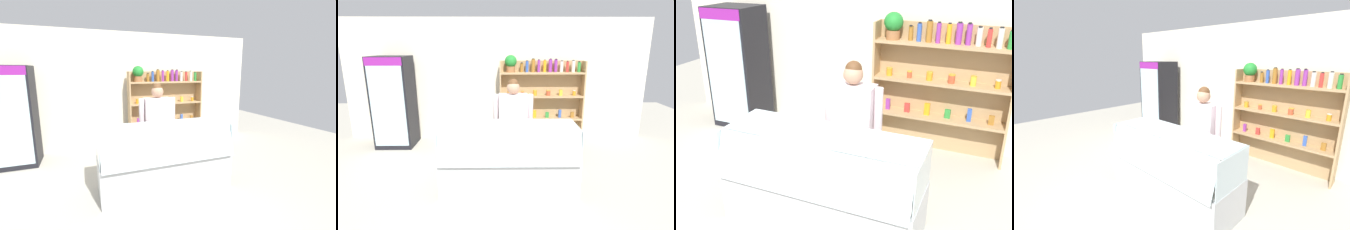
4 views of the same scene
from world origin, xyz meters
The scene contains 6 objects.
ground_plane centered at (0.00, 0.00, 0.00)m, with size 12.00×12.00×0.00m, color #B7B2A3.
back_wall centered at (0.00, 2.30, 1.35)m, with size 6.80×0.10×2.70m, color silver.
drinks_fridge centered at (-2.15, 1.79, 0.95)m, with size 0.76×0.65×1.91m.
shelving_unit centered at (0.93, 2.01, 1.09)m, with size 1.82×0.29×1.92m.
deli_display_case centered at (0.23, -0.03, 0.31)m, with size 2.00×0.77×1.01m.
shop_clerk centered at (0.31, 0.56, 0.95)m, with size 0.66×0.25×1.60m.
Camera 1 is at (-0.89, -3.12, 1.81)m, focal length 24.00 mm.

